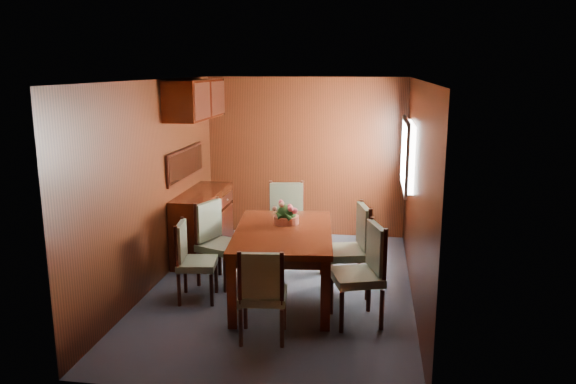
% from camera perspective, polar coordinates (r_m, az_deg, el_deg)
% --- Properties ---
extents(ground, '(4.50, 4.50, 0.00)m').
position_cam_1_polar(ground, '(6.69, -0.65, -9.72)').
color(ground, '#313644').
rests_on(ground, ground).
extents(room_shell, '(3.06, 4.52, 2.41)m').
position_cam_1_polar(room_shell, '(6.60, -1.10, 4.67)').
color(room_shell, black).
rests_on(room_shell, ground).
extents(sideboard, '(0.48, 1.40, 0.90)m').
position_cam_1_polar(sideboard, '(7.75, -8.60, -3.21)').
color(sideboard, '#320F06').
rests_on(sideboard, ground).
extents(dining_table, '(1.22, 1.78, 0.79)m').
position_cam_1_polar(dining_table, '(6.21, -0.47, -4.87)').
color(dining_table, '#320F06').
rests_on(dining_table, ground).
extents(chair_left_near, '(0.47, 0.48, 0.90)m').
position_cam_1_polar(chair_left_near, '(6.31, -9.84, -6.47)').
color(chair_left_near, black).
rests_on(chair_left_near, ground).
extents(chair_left_far, '(0.60, 0.61, 1.00)m').
position_cam_1_polar(chair_left_far, '(6.74, -7.29, -4.64)').
color(chair_left_far, black).
rests_on(chair_left_far, ground).
extents(chair_right_near, '(0.60, 0.61, 1.04)m').
position_cam_1_polar(chair_right_near, '(5.72, 7.76, -7.61)').
color(chair_right_near, black).
rests_on(chair_right_near, ground).
extents(chair_right_far, '(0.58, 0.60, 1.05)m').
position_cam_1_polar(chair_right_far, '(6.41, 6.62, -5.30)').
color(chair_right_far, black).
rests_on(chair_right_far, ground).
extents(chair_head, '(0.48, 0.47, 0.93)m').
position_cam_1_polar(chair_head, '(5.29, -2.65, -9.92)').
color(chair_head, black).
rests_on(chair_head, ground).
extents(chair_foot, '(0.56, 0.54, 1.03)m').
position_cam_1_polar(chair_foot, '(7.55, -0.16, -2.50)').
color(chair_foot, black).
rests_on(chair_foot, ground).
extents(flower_centerpiece, '(0.31, 0.31, 0.31)m').
position_cam_1_polar(flower_centerpiece, '(6.39, -0.16, -1.92)').
color(flower_centerpiece, '#BA5839').
rests_on(flower_centerpiece, dining_table).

